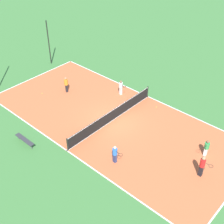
# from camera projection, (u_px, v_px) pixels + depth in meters

# --- Properties ---
(ground_plane) EXTENTS (80.00, 80.00, 0.00)m
(ground_plane) POSITION_uv_depth(u_px,v_px,m) (112.00, 121.00, 26.35)
(ground_plane) COLOR #3D7538
(court_surface) EXTENTS (10.16, 21.90, 0.02)m
(court_surface) POSITION_uv_depth(u_px,v_px,m) (112.00, 121.00, 26.35)
(court_surface) COLOR #C66038
(court_surface) RESTS_ON ground_plane
(tennis_net) EXTENTS (9.96, 0.10, 1.12)m
(tennis_net) POSITION_uv_depth(u_px,v_px,m) (112.00, 115.00, 26.01)
(tennis_net) COLOR black
(tennis_net) RESTS_ON court_surface
(bench) EXTENTS (0.36, 2.00, 0.45)m
(bench) POSITION_uv_depth(u_px,v_px,m) (25.00, 140.00, 23.75)
(bench) COLOR #333338
(bench) RESTS_ON ground_plane
(player_near_blue) EXTENTS (0.47, 0.97, 1.48)m
(player_near_blue) POSITION_uv_depth(u_px,v_px,m) (115.00, 153.00, 21.88)
(player_near_blue) COLOR navy
(player_near_blue) RESTS_ON court_surface
(player_far_white) EXTENTS (0.56, 0.99, 1.50)m
(player_far_white) POSITION_uv_depth(u_px,v_px,m) (121.00, 87.00, 29.16)
(player_far_white) COLOR white
(player_far_white) RESTS_ON court_surface
(player_far_green) EXTENTS (0.96, 0.40, 1.41)m
(player_far_green) POSITION_uv_depth(u_px,v_px,m) (207.00, 147.00, 22.46)
(player_far_green) COLOR white
(player_far_green) RESTS_ON court_surface
(player_center_orange) EXTENTS (0.49, 0.49, 1.57)m
(player_center_orange) POSITION_uv_depth(u_px,v_px,m) (66.00, 84.00, 29.52)
(player_center_orange) COLOR black
(player_center_orange) RESTS_ON court_surface
(player_coach_red) EXTENTS (0.41, 0.96, 1.75)m
(player_coach_red) POSITION_uv_depth(u_px,v_px,m) (202.00, 165.00, 20.73)
(player_coach_red) COLOR black
(player_coach_red) RESTS_ON court_surface
(tennis_ball_far_baseline) EXTENTS (0.07, 0.07, 0.07)m
(tennis_ball_far_baseline) POSITION_uv_depth(u_px,v_px,m) (42.00, 93.00, 29.73)
(tennis_ball_far_baseline) COLOR #CCE033
(tennis_ball_far_baseline) RESTS_ON court_surface
(tennis_ball_near_net) EXTENTS (0.07, 0.07, 0.07)m
(tennis_ball_near_net) POSITION_uv_depth(u_px,v_px,m) (156.00, 107.00, 27.88)
(tennis_ball_near_net) COLOR #CCE033
(tennis_ball_near_net) RESTS_ON court_surface
(fence_post_back_right) EXTENTS (0.12, 0.12, 4.90)m
(fence_post_back_right) POSITION_uv_depth(u_px,v_px,m) (49.00, 43.00, 33.49)
(fence_post_back_right) COLOR black
(fence_post_back_right) RESTS_ON ground_plane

